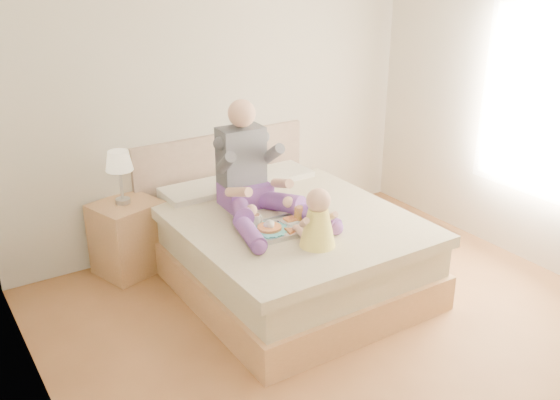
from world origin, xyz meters
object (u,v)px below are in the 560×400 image
bed (280,243)px  baby (317,222)px  adult (252,179)px  nightstand (128,237)px  tray (281,226)px

bed → baby: bearing=-99.8°
baby → adult: bearing=100.9°
nightstand → baby: bearing=-75.5°
nightstand → tray: size_ratio=1.28×
tray → adult: bearing=91.8°
bed → baby: size_ratio=5.10×
adult → nightstand: bearing=143.4°
bed → nightstand: bed is taller
tray → baby: (0.08, -0.35, 0.14)m
bed → adult: bearing=146.9°
bed → baby: baby is taller
tray → baby: 0.39m
nightstand → tray: (0.81, -1.11, 0.33)m
nightstand → tray: tray is taller
adult → tray: bearing=-88.6°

